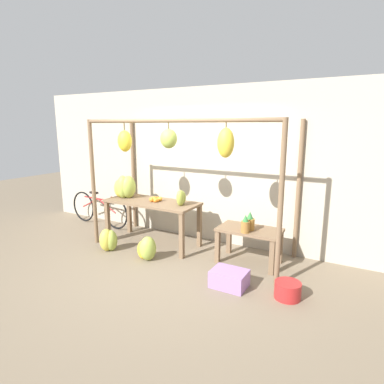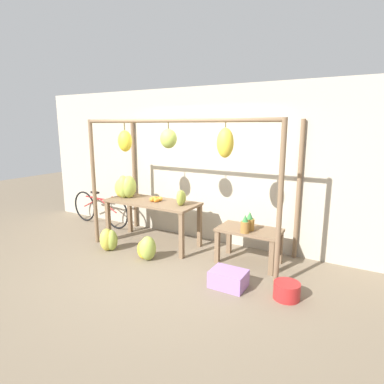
{
  "view_description": "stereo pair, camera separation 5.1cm",
  "coord_description": "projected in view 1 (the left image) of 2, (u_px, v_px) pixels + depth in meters",
  "views": [
    {
      "loc": [
        2.64,
        -3.73,
        2.12
      ],
      "look_at": [
        0.1,
        0.76,
        1.05
      ],
      "focal_mm": 30.0,
      "sensor_mm": 36.0,
      "label": 1
    },
    {
      "loc": [
        2.68,
        -3.7,
        2.12
      ],
      "look_at": [
        0.1,
        0.76,
        1.05
      ],
      "focal_mm": 30.0,
      "sensor_mm": 36.0,
      "label": 2
    }
  ],
  "objects": [
    {
      "name": "banana_pile_on_table",
      "position": [
        126.0,
        187.0,
        5.98
      ],
      "size": [
        0.46,
        0.48,
        0.42
      ],
      "color": "#9EB247",
      "rests_on": "display_table_main"
    },
    {
      "name": "ground_plane",
      "position": [
        162.0,
        268.0,
        4.88
      ],
      "size": [
        20.0,
        20.0,
        0.0
      ],
      "primitive_type": "plane",
      "color": "#756651"
    },
    {
      "name": "pineapple_cluster",
      "position": [
        248.0,
        223.0,
        4.82
      ],
      "size": [
        0.15,
        0.29,
        0.29
      ],
      "color": "olive",
      "rests_on": "display_table_side"
    },
    {
      "name": "fruit_crate_white",
      "position": [
        229.0,
        278.0,
        4.29
      ],
      "size": [
        0.47,
        0.35,
        0.23
      ],
      "color": "#9970B7",
      "rests_on": "ground_plane"
    },
    {
      "name": "orange_pile",
      "position": [
        155.0,
        199.0,
        5.67
      ],
      "size": [
        0.18,
        0.21,
        0.1
      ],
      "color": "orange",
      "rests_on": "display_table_main"
    },
    {
      "name": "papaya_pile",
      "position": [
        181.0,
        198.0,
        5.39
      ],
      "size": [
        0.19,
        0.26,
        0.27
      ],
      "color": "#93A33D",
      "rests_on": "display_table_main"
    },
    {
      "name": "display_table_side",
      "position": [
        249.0,
        235.0,
        4.97
      ],
      "size": [
        0.96,
        0.56,
        0.56
      ],
      "color": "brown",
      "rests_on": "ground_plane"
    },
    {
      "name": "parked_bicycle",
      "position": [
        99.0,
        209.0,
        6.91
      ],
      "size": [
        1.69,
        0.15,
        0.72
      ],
      "color": "black",
      "rests_on": "ground_plane"
    },
    {
      "name": "banana_pile_ground_left",
      "position": [
        109.0,
        240.0,
        5.51
      ],
      "size": [
        0.33,
        0.34,
        0.39
      ],
      "color": "#9EB247",
      "rests_on": "ground_plane"
    },
    {
      "name": "stall_awning",
      "position": [
        180.0,
        158.0,
        4.99
      ],
      "size": [
        3.4,
        1.25,
        2.22
      ],
      "color": "brown",
      "rests_on": "ground_plane"
    },
    {
      "name": "blue_bucket",
      "position": [
        288.0,
        290.0,
        4.0
      ],
      "size": [
        0.33,
        0.33,
        0.21
      ],
      "color": "#AD2323",
      "rests_on": "ground_plane"
    },
    {
      "name": "banana_pile_ground_right",
      "position": [
        146.0,
        249.0,
        5.13
      ],
      "size": [
        0.4,
        0.35,
        0.39
      ],
      "color": "#9EB247",
      "rests_on": "ground_plane"
    },
    {
      "name": "shop_wall_back",
      "position": [
        207.0,
        166.0,
        5.87
      ],
      "size": [
        8.0,
        0.08,
        2.8
      ],
      "color": "#B2A893",
      "rests_on": "ground_plane"
    },
    {
      "name": "display_table_main",
      "position": [
        152.0,
        207.0,
        5.73
      ],
      "size": [
        1.7,
        0.7,
        0.8
      ],
      "color": "brown",
      "rests_on": "ground_plane"
    }
  ]
}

